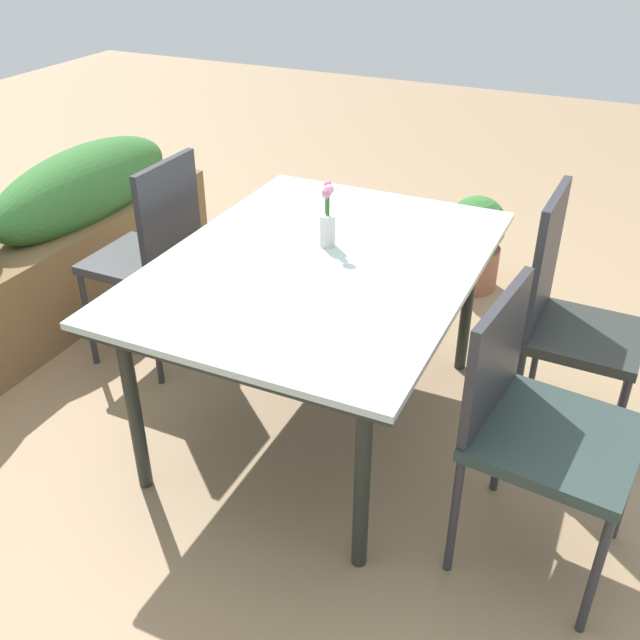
{
  "coord_description": "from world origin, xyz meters",
  "views": [
    {
      "loc": [
        -2.04,
        -0.89,
        1.9
      ],
      "look_at": [
        0.07,
        0.09,
        0.48
      ],
      "focal_mm": 40.24,
      "sensor_mm": 36.0,
      "label": 1
    }
  ],
  "objects_px": {
    "chair_near_left": "(534,417)",
    "chair_far_side": "(152,249)",
    "chair_near_right": "(567,310)",
    "planter_box": "(5,277)",
    "dining_table": "(320,273)",
    "flower_vase": "(328,219)",
    "potted_plant": "(475,241)"
  },
  "relations": [
    {
      "from": "planter_box",
      "to": "chair_near_right",
      "type": "bearing_deg",
      "value": -79.54
    },
    {
      "from": "chair_near_left",
      "to": "planter_box",
      "type": "relative_size",
      "value": 0.34
    },
    {
      "from": "chair_near_left",
      "to": "flower_vase",
      "type": "xyz_separation_m",
      "value": [
        0.44,
        0.88,
        0.31
      ]
    },
    {
      "from": "chair_far_side",
      "to": "planter_box",
      "type": "distance_m",
      "value": 0.73
    },
    {
      "from": "chair_near_left",
      "to": "potted_plant",
      "type": "xyz_separation_m",
      "value": [
        1.73,
        0.6,
        -0.27
      ]
    },
    {
      "from": "chair_near_right",
      "to": "planter_box",
      "type": "distance_m",
      "value": 2.43
    },
    {
      "from": "chair_near_right",
      "to": "chair_far_side",
      "type": "height_order",
      "value": "chair_near_right"
    },
    {
      "from": "chair_near_left",
      "to": "potted_plant",
      "type": "bearing_deg",
      "value": -154.03
    },
    {
      "from": "chair_far_side",
      "to": "potted_plant",
      "type": "height_order",
      "value": "chair_far_side"
    },
    {
      "from": "planter_box",
      "to": "dining_table",
      "type": "bearing_deg",
      "value": -86.07
    },
    {
      "from": "chair_near_left",
      "to": "flower_vase",
      "type": "bearing_deg",
      "value": -109.76
    },
    {
      "from": "chair_near_left",
      "to": "potted_plant",
      "type": "relative_size",
      "value": 1.75
    },
    {
      "from": "chair_near_left",
      "to": "flower_vase",
      "type": "height_order",
      "value": "flower_vase"
    },
    {
      "from": "chair_near_right",
      "to": "dining_table",
      "type": "bearing_deg",
      "value": -66.47
    },
    {
      "from": "chair_near_left",
      "to": "chair_far_side",
      "type": "distance_m",
      "value": 1.77
    },
    {
      "from": "chair_near_right",
      "to": "flower_vase",
      "type": "relative_size",
      "value": 3.93
    },
    {
      "from": "chair_near_right",
      "to": "planter_box",
      "type": "xyz_separation_m",
      "value": [
        -0.44,
        2.38,
        -0.18
      ]
    },
    {
      "from": "chair_near_left",
      "to": "flower_vase",
      "type": "relative_size",
      "value": 3.58
    },
    {
      "from": "chair_near_right",
      "to": "flower_vase",
      "type": "distance_m",
      "value": 0.95
    },
    {
      "from": "chair_near_right",
      "to": "potted_plant",
      "type": "xyz_separation_m",
      "value": [
        1.07,
        0.59,
        -0.29
      ]
    },
    {
      "from": "planter_box",
      "to": "chair_far_side",
      "type": "bearing_deg",
      "value": -71.57
    },
    {
      "from": "chair_far_side",
      "to": "potted_plant",
      "type": "relative_size",
      "value": 1.85
    },
    {
      "from": "flower_vase",
      "to": "planter_box",
      "type": "distance_m",
      "value": 1.59
    },
    {
      "from": "dining_table",
      "to": "chair_far_side",
      "type": "relative_size",
      "value": 1.54
    },
    {
      "from": "dining_table",
      "to": "flower_vase",
      "type": "height_order",
      "value": "flower_vase"
    },
    {
      "from": "chair_near_left",
      "to": "planter_box",
      "type": "bearing_deg",
      "value": -88.21
    },
    {
      "from": "potted_plant",
      "to": "chair_near_left",
      "type": "bearing_deg",
      "value": -161.02
    },
    {
      "from": "dining_table",
      "to": "chair_far_side",
      "type": "height_order",
      "value": "chair_far_side"
    },
    {
      "from": "chair_near_left",
      "to": "chair_near_right",
      "type": "xyz_separation_m",
      "value": [
        0.66,
        0.0,
        0.02
      ]
    },
    {
      "from": "dining_table",
      "to": "chair_near_left",
      "type": "xyz_separation_m",
      "value": [
        -0.32,
        -0.86,
        -0.14
      ]
    },
    {
      "from": "chair_near_right",
      "to": "planter_box",
      "type": "height_order",
      "value": "chair_near_right"
    },
    {
      "from": "chair_far_side",
      "to": "chair_near_right",
      "type": "bearing_deg",
      "value": -82.37
    }
  ]
}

